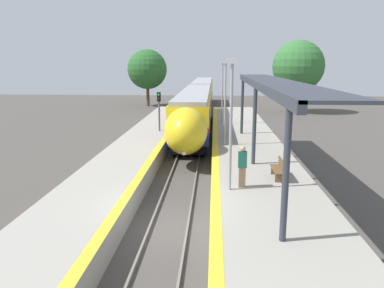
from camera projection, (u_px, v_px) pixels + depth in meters
ground_plane at (169, 229)px, 14.27m from camera, size 120.00×120.00×0.00m
rail_left at (150, 227)px, 14.29m from camera, size 0.08×90.00×0.15m
rail_right at (188, 228)px, 14.21m from camera, size 0.08×90.00×0.15m
train at (199, 99)px, 42.02m from camera, size 2.73×44.15×3.80m
platform_right at (272, 219)px, 13.93m from camera, size 4.63×64.00×1.01m
platform_left at (83, 214)px, 14.35m from camera, size 3.46×64.00×1.01m
platform_bench at (279, 168)px, 17.10m from camera, size 0.44×1.64×0.89m
person_waiting at (242, 166)px, 15.78m from camera, size 0.36×0.24×1.80m
railway_signal at (159, 112)px, 28.85m from camera, size 0.28×0.28×4.01m
lamppost_near at (231, 116)px, 15.02m from camera, size 0.36×0.20×5.40m
lamppost_mid at (225, 97)px, 23.56m from camera, size 0.36×0.20×5.40m
lamppost_far at (222, 88)px, 32.10m from camera, size 0.36×0.20×5.40m
station_canopy at (267, 86)px, 18.77m from camera, size 2.02×20.42×4.33m
background_tree_left at (147, 69)px, 54.01m from camera, size 5.69×5.69×8.16m
background_tree_right at (298, 66)px, 46.73m from camera, size 6.42×6.42×9.01m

